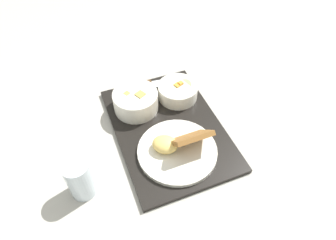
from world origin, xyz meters
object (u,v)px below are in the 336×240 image
at_px(knife, 147,83).
at_px(glass_water, 80,180).
at_px(bowl_soup, 136,100).
at_px(plate_main, 178,148).
at_px(spoon, 150,86).
at_px(bowl_salad, 178,90).

height_order(knife, glass_water, glass_water).
bearing_deg(bowl_soup, glass_water, -37.73).
distance_m(plate_main, spoon, 0.28).
height_order(bowl_salad, plate_main, plate_main).
bearing_deg(plate_main, bowl_soup, -158.19).
distance_m(bowl_salad, spoon, 0.11).
height_order(plate_main, glass_water, glass_water).
height_order(bowl_salad, spoon, bowl_salad).
relative_size(bowl_salad, spoon, 0.77).
relative_size(bowl_soup, glass_water, 1.19).
bearing_deg(spoon, knife, 96.88).
xyz_separation_m(bowl_salad, plate_main, (0.21, -0.06, -0.01)).
bearing_deg(knife, spoon, -78.91).
bearing_deg(glass_water, bowl_salad, 128.05).
relative_size(plate_main, glass_water, 1.90).
xyz_separation_m(bowl_soup, plate_main, (0.19, 0.08, -0.02)).
relative_size(bowl_soup, knife, 0.64).
bearing_deg(knife, bowl_soup, -119.96).
bearing_deg(spoon, plate_main, -91.19).
distance_m(bowl_salad, bowl_soup, 0.14).
bearing_deg(bowl_soup, plate_main, 21.81).
relative_size(bowl_soup, spoon, 0.84).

